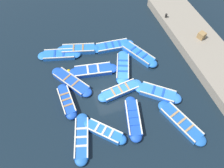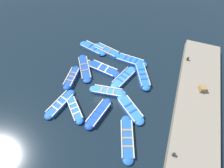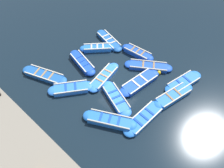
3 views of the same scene
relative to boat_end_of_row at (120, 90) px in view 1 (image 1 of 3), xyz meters
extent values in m
plane|color=black|center=(-0.46, 1.05, -0.16)|extent=(120.00, 120.00, 0.00)
cube|color=blue|center=(0.00, 0.00, -0.01)|extent=(2.80, 1.25, 0.30)
ellipsoid|color=blue|center=(1.34, 0.20, -0.01)|extent=(0.93, 0.90, 0.30)
ellipsoid|color=blue|center=(-1.34, -0.20, -0.01)|extent=(0.93, 0.90, 0.30)
cube|color=beige|center=(-0.06, 0.39, 0.18)|extent=(2.63, 0.47, 0.07)
cube|color=beige|center=(0.06, -0.39, 0.18)|extent=(2.63, 0.47, 0.07)
cube|color=#9E7A51|center=(0.57, 0.08, 0.17)|extent=(0.25, 0.77, 0.04)
cube|color=#9E7A51|center=(0.00, 0.00, 0.17)|extent=(0.25, 0.77, 0.04)
cube|color=#9E7A51|center=(-0.57, -0.08, 0.17)|extent=(0.25, 0.77, 0.04)
cube|color=blue|center=(-2.05, -2.73, 0.02)|extent=(2.24, 2.21, 0.36)
ellipsoid|color=blue|center=(-1.20, -3.56, 0.02)|extent=(1.01, 1.01, 0.36)
ellipsoid|color=blue|center=(-2.91, -1.90, 0.02)|extent=(1.01, 1.01, 0.36)
cube|color=silver|center=(-1.81, -2.49, 0.24)|extent=(1.73, 1.68, 0.07)
cube|color=silver|center=(-2.29, -2.98, 0.24)|extent=(1.73, 1.68, 0.07)
cube|color=beige|center=(-1.69, -3.08, 0.23)|extent=(0.57, 0.58, 0.04)
cube|color=beige|center=(-2.05, -2.73, 0.23)|extent=(0.57, 0.58, 0.04)
cube|color=beige|center=(-2.42, -2.38, 0.23)|extent=(0.57, 0.58, 0.04)
cube|color=blue|center=(0.89, 4.53, -0.02)|extent=(2.84, 1.18, 0.28)
ellipsoid|color=blue|center=(2.27, 4.43, -0.02)|extent=(1.00, 0.97, 0.28)
ellipsoid|color=blue|center=(-0.50, 4.63, -0.02)|extent=(1.00, 0.97, 0.28)
cube|color=silver|center=(0.92, 4.98, 0.16)|extent=(2.72, 0.27, 0.07)
cube|color=silver|center=(0.85, 4.08, 0.16)|extent=(2.72, 0.27, 0.07)
cube|color=#1947B7|center=(1.47, 4.49, 0.14)|extent=(0.20, 0.88, 0.04)
cube|color=#1947B7|center=(0.89, 4.53, 0.14)|extent=(0.20, 0.88, 0.04)
cube|color=#1947B7|center=(0.30, 4.57, 0.14)|extent=(0.20, 0.88, 0.04)
cube|color=#1947B7|center=(0.07, -2.41, 0.04)|extent=(1.43, 2.73, 0.39)
ellipsoid|color=#1947B7|center=(-0.23, -3.67, 0.04)|extent=(0.96, 0.98, 0.39)
ellipsoid|color=#1947B7|center=(0.37, -1.14, 0.04)|extent=(0.96, 0.98, 0.39)
cube|color=silver|center=(0.45, -2.49, 0.27)|extent=(0.66, 2.50, 0.07)
cube|color=silver|center=(-0.31, -2.32, 0.27)|extent=(0.66, 2.50, 0.07)
cube|color=#1947B7|center=(-0.05, -2.94, 0.26)|extent=(0.77, 0.31, 0.04)
cube|color=#1947B7|center=(0.07, -2.41, 0.26)|extent=(0.77, 0.31, 0.04)
cube|color=#1947B7|center=(0.20, -1.87, 0.26)|extent=(0.77, 0.31, 0.04)
cube|color=#1947B7|center=(-3.26, 1.89, -0.01)|extent=(2.44, 3.04, 0.30)
ellipsoid|color=#1947B7|center=(-2.43, 0.63, -0.01)|extent=(1.20, 1.20, 0.30)
ellipsoid|color=#1947B7|center=(-4.09, 3.16, -0.01)|extent=(1.20, 1.20, 0.30)
cube|color=#B2AD9E|center=(-2.91, 2.13, 0.18)|extent=(1.70, 2.52, 0.07)
cube|color=#B2AD9E|center=(-3.62, 1.66, 0.18)|extent=(1.70, 2.52, 0.07)
cube|color=olive|center=(-3.03, 1.54, 0.16)|extent=(0.76, 0.57, 0.04)
cube|color=olive|center=(-3.50, 2.25, 0.16)|extent=(0.76, 0.57, 0.04)
cube|color=#1947B7|center=(-1.41, 2.42, 0.01)|extent=(2.99, 1.45, 0.33)
ellipsoid|color=#1947B7|center=(0.00, 2.21, 0.01)|extent=(1.11, 1.08, 0.33)
ellipsoid|color=#1947B7|center=(-2.83, 2.64, 0.01)|extent=(1.11, 1.08, 0.33)
cube|color=silver|center=(-1.34, 2.89, 0.20)|extent=(2.79, 0.50, 0.07)
cube|color=silver|center=(-1.49, 1.96, 0.20)|extent=(2.79, 0.50, 0.07)
cube|color=beige|center=(-1.01, 2.36, 0.19)|extent=(0.27, 0.91, 0.04)
cube|color=beige|center=(-1.82, 2.49, 0.19)|extent=(0.27, 0.91, 0.04)
cube|color=blue|center=(-2.00, 5.03, 0.02)|extent=(2.89, 1.58, 0.35)
ellipsoid|color=blue|center=(-0.67, 4.69, 0.02)|extent=(1.06, 1.04, 0.35)
ellipsoid|color=blue|center=(-3.33, 5.37, 0.02)|extent=(1.06, 1.04, 0.35)
cube|color=beige|center=(-1.90, 5.44, 0.23)|extent=(2.63, 0.75, 0.07)
cube|color=beige|center=(-2.11, 4.62, 0.23)|extent=(2.63, 0.75, 0.07)
cube|color=olive|center=(-1.62, 4.93, 0.21)|extent=(0.34, 0.82, 0.04)
cube|color=olive|center=(-2.38, 5.13, 0.21)|extent=(0.34, 0.82, 0.04)
cube|color=blue|center=(-3.65, 4.92, -0.01)|extent=(2.74, 1.61, 0.29)
ellipsoid|color=blue|center=(-2.40, 4.62, -0.01)|extent=(1.17, 1.15, 0.29)
ellipsoid|color=blue|center=(-4.89, 5.22, -0.01)|extent=(1.17, 1.15, 0.29)
cube|color=beige|center=(-3.53, 5.38, 0.17)|extent=(2.46, 0.67, 0.07)
cube|color=beige|center=(-3.76, 4.46, 0.17)|extent=(2.46, 0.67, 0.07)
cube|color=#1947B7|center=(-3.29, 4.83, 0.15)|extent=(0.35, 0.91, 0.04)
cube|color=#1947B7|center=(-4.00, 5.01, 0.15)|extent=(0.35, 0.91, 0.04)
cube|color=#1947B7|center=(-3.91, 0.28, 0.04)|extent=(1.00, 2.38, 0.40)
ellipsoid|color=#1947B7|center=(-3.82, -0.87, 0.04)|extent=(0.80, 0.83, 0.40)
ellipsoid|color=#1947B7|center=(-4.01, 1.44, 0.04)|extent=(0.80, 0.83, 0.40)
cube|color=beige|center=(-3.55, 0.31, 0.28)|extent=(0.27, 2.27, 0.07)
cube|color=beige|center=(-4.27, 0.25, 0.28)|extent=(0.27, 2.27, 0.07)
cube|color=olive|center=(-3.87, -0.21, 0.26)|extent=(0.72, 0.20, 0.04)
cube|color=olive|center=(-3.91, 0.28, 0.26)|extent=(0.72, 0.20, 0.04)
cube|color=olive|center=(-3.95, 0.77, 0.26)|extent=(0.72, 0.20, 0.04)
cube|color=#1E59AD|center=(-3.53, -2.70, 0.00)|extent=(1.50, 2.84, 0.31)
ellipsoid|color=#1E59AD|center=(-3.87, -4.01, 0.00)|extent=(0.97, 0.99, 0.31)
ellipsoid|color=#1E59AD|center=(-3.20, -1.38, 0.00)|extent=(0.97, 0.99, 0.31)
cube|color=silver|center=(-3.16, -2.79, 0.19)|extent=(0.74, 2.59, 0.07)
cube|color=silver|center=(-3.91, -2.60, 0.19)|extent=(0.74, 2.59, 0.07)
cube|color=beige|center=(-3.68, -3.25, 0.17)|extent=(0.77, 0.32, 0.04)
cube|color=beige|center=(-3.53, -2.70, 0.17)|extent=(0.77, 0.32, 0.04)
cube|color=beige|center=(-3.39, -2.14, 0.17)|extent=(0.77, 0.32, 0.04)
cube|color=#1E59AD|center=(3.01, -3.65, 0.00)|extent=(1.92, 3.19, 0.32)
ellipsoid|color=#1E59AD|center=(3.52, -5.08, 0.00)|extent=(1.13, 1.15, 0.32)
ellipsoid|color=#1E59AD|center=(2.50, -2.21, 0.00)|extent=(1.13, 1.15, 0.32)
cube|color=beige|center=(3.42, -3.50, 0.19)|extent=(1.08, 2.84, 0.07)
cube|color=beige|center=(2.60, -3.79, 0.19)|extent=(1.08, 2.84, 0.07)
cube|color=#9E7A51|center=(3.23, -4.26, 0.18)|extent=(0.84, 0.41, 0.04)
cube|color=#9E7A51|center=(3.01, -3.65, 0.18)|extent=(0.84, 0.41, 0.04)
cube|color=#9E7A51|center=(2.79, -3.04, 0.18)|extent=(0.84, 0.41, 0.04)
cube|color=blue|center=(2.60, 2.95, 0.04)|extent=(2.15, 2.99, 0.39)
ellipsoid|color=blue|center=(3.27, 1.67, 0.04)|extent=(1.14, 1.16, 0.39)
ellipsoid|color=blue|center=(1.93, 4.24, 0.04)|extent=(1.14, 1.16, 0.39)
cube|color=#B2AD9E|center=(2.97, 3.15, 0.27)|extent=(1.38, 2.56, 0.07)
cube|color=#B2AD9E|center=(2.23, 2.76, 0.27)|extent=(1.38, 2.56, 0.07)
cube|color=#1947B7|center=(2.88, 2.41, 0.25)|extent=(0.78, 0.49, 0.04)
cube|color=#1947B7|center=(2.60, 2.95, 0.25)|extent=(0.78, 0.49, 0.04)
cube|color=#1947B7|center=(2.31, 3.50, 0.25)|extent=(0.78, 0.49, 0.04)
cube|color=blue|center=(0.92, 2.06, 0.00)|extent=(1.80, 2.77, 0.32)
ellipsoid|color=blue|center=(0.46, 0.84, 0.00)|extent=(1.15, 1.16, 0.32)
ellipsoid|color=blue|center=(1.37, 3.27, 0.00)|extent=(1.15, 1.16, 0.32)
cube|color=#B2AD9E|center=(1.33, 1.90, 0.20)|extent=(0.96, 2.41, 0.07)
cube|color=#B2AD9E|center=(0.50, 2.21, 0.20)|extent=(0.96, 2.41, 0.07)
cube|color=#1947B7|center=(0.72, 1.54, 0.18)|extent=(0.84, 0.43, 0.04)
cube|color=#1947B7|center=(0.92, 2.06, 0.18)|extent=(0.84, 0.43, 0.04)
cube|color=#1947B7|center=(1.11, 2.57, 0.18)|extent=(0.84, 0.43, 0.04)
cube|color=blue|center=(2.51, -1.05, 0.02)|extent=(2.59, 2.34, 0.35)
ellipsoid|color=blue|center=(3.49, -1.84, 0.02)|extent=(1.31, 1.30, 0.35)
ellipsoid|color=blue|center=(1.52, -0.27, 0.02)|extent=(1.31, 1.30, 0.35)
cube|color=beige|center=(2.79, -0.70, 0.22)|extent=(1.98, 1.59, 0.07)
cube|color=beige|center=(2.22, -1.41, 0.22)|extent=(1.98, 1.59, 0.07)
cube|color=#1947B7|center=(2.79, -1.28, 0.21)|extent=(0.65, 0.77, 0.04)
cube|color=#1947B7|center=(2.23, -0.83, 0.21)|extent=(0.65, 0.77, 0.04)
cube|color=gray|center=(7.88, 1.05, 0.23)|extent=(3.55, 16.33, 0.78)
cylinder|color=black|center=(6.46, 5.99, 0.79)|extent=(0.20, 0.20, 0.35)
cube|color=olive|center=(8.04, 2.60, 0.88)|extent=(0.69, 0.69, 0.53)
sphere|color=#EAB214|center=(-3.25, 2.95, 0.00)|extent=(0.32, 0.32, 0.32)
camera|label=1|loc=(-3.33, -8.34, 13.23)|focal=35.00mm
camera|label=2|loc=(3.42, -8.30, 13.69)|focal=28.00mm
camera|label=3|loc=(7.97, 7.95, 12.87)|focal=35.00mm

